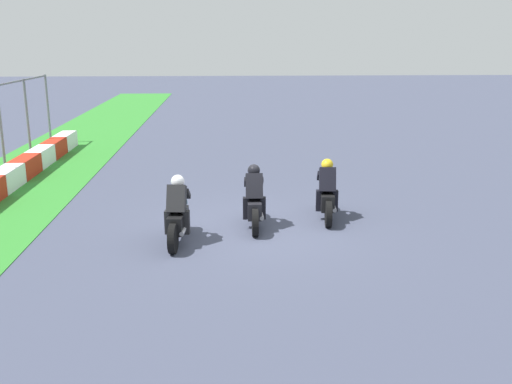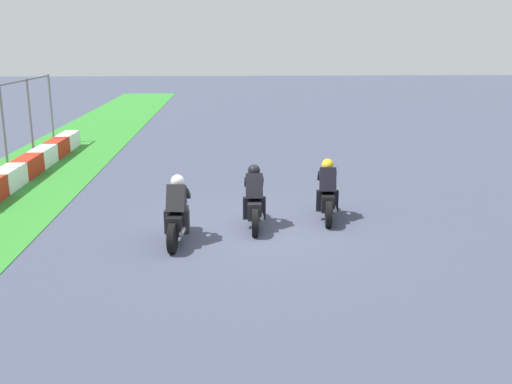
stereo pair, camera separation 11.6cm
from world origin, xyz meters
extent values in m
plane|color=#40455A|center=(0.00, 0.00, 0.00)|extent=(120.00, 120.00, 0.00)
cube|color=white|center=(4.18, 7.24, 0.32)|extent=(1.64, 0.60, 0.64)
cube|color=red|center=(5.86, 7.24, 0.32)|extent=(1.64, 0.60, 0.64)
cube|color=white|center=(7.53, 7.24, 0.32)|extent=(1.64, 0.60, 0.64)
cube|color=red|center=(9.20, 7.24, 0.32)|extent=(1.64, 0.60, 0.64)
cube|color=white|center=(10.88, 7.24, 0.32)|extent=(1.64, 0.60, 0.64)
cylinder|color=slate|center=(6.83, 8.25, 1.47)|extent=(0.10, 0.10, 2.94)
cylinder|color=slate|center=(9.56, 8.25, 1.47)|extent=(0.10, 0.10, 2.94)
cylinder|color=slate|center=(12.30, 8.25, 1.47)|extent=(0.10, 0.10, 2.94)
cylinder|color=black|center=(1.46, -1.90, 0.32)|extent=(0.65, 0.20, 0.64)
cylinder|color=black|center=(0.07, -1.77, 0.32)|extent=(0.65, 0.20, 0.64)
cube|color=black|center=(0.76, -1.83, 0.50)|extent=(1.13, 0.43, 0.40)
ellipsoid|color=black|center=(0.86, -1.84, 0.80)|extent=(0.51, 0.35, 0.24)
cube|color=red|center=(0.25, -1.78, 0.52)|extent=(0.08, 0.17, 0.08)
cylinder|color=#A5A5AD|center=(0.40, -1.96, 0.37)|extent=(0.43, 0.14, 0.10)
cube|color=black|center=(0.66, -1.82, 1.02)|extent=(0.52, 0.45, 0.66)
sphere|color=gold|center=(0.88, -1.85, 1.36)|extent=(0.33, 0.33, 0.30)
cube|color=#385771|center=(1.26, -1.88, 0.84)|extent=(0.18, 0.27, 0.23)
cube|color=black|center=(0.66, -1.62, 0.50)|extent=(0.19, 0.16, 0.52)
cube|color=black|center=(0.62, -2.02, 0.50)|extent=(0.19, 0.16, 0.52)
cube|color=black|center=(1.06, -1.68, 1.04)|extent=(0.39, 0.14, 0.31)
cube|color=black|center=(1.02, -2.04, 1.04)|extent=(0.39, 0.14, 0.31)
cylinder|color=black|center=(0.90, 0.00, 0.32)|extent=(0.64, 0.15, 0.64)
cylinder|color=black|center=(-0.50, 0.03, 0.32)|extent=(0.64, 0.15, 0.64)
cube|color=black|center=(0.20, 0.01, 0.50)|extent=(1.10, 0.34, 0.40)
ellipsoid|color=black|center=(0.30, 0.01, 0.80)|extent=(0.48, 0.31, 0.24)
cube|color=red|center=(-0.31, 0.02, 0.52)|extent=(0.06, 0.16, 0.08)
cylinder|color=#A5A5AD|center=(-0.15, -0.14, 0.37)|extent=(0.42, 0.11, 0.10)
cube|color=black|center=(0.10, 0.02, 1.02)|extent=(0.49, 0.41, 0.66)
sphere|color=black|center=(0.32, 0.01, 1.36)|extent=(0.30, 0.30, 0.30)
cube|color=slate|center=(0.70, 0.01, 0.84)|extent=(0.16, 0.26, 0.23)
cube|color=black|center=(0.09, 0.22, 0.50)|extent=(0.18, 0.14, 0.52)
cube|color=black|center=(0.08, -0.18, 0.50)|extent=(0.18, 0.14, 0.52)
cube|color=black|center=(0.49, 0.19, 1.04)|extent=(0.39, 0.11, 0.31)
cube|color=black|center=(0.48, -0.17, 1.04)|extent=(0.39, 0.11, 0.31)
cylinder|color=black|center=(-0.11, 1.69, 0.32)|extent=(0.65, 0.20, 0.64)
cylinder|color=black|center=(-1.51, 1.81, 0.32)|extent=(0.65, 0.20, 0.64)
cube|color=black|center=(-0.81, 1.75, 0.50)|extent=(1.12, 0.42, 0.40)
ellipsoid|color=black|center=(-0.71, 1.74, 0.80)|extent=(0.51, 0.34, 0.24)
cube|color=red|center=(-1.32, 1.80, 0.52)|extent=(0.07, 0.16, 0.08)
cylinder|color=#A5A5AD|center=(-1.17, 1.62, 0.37)|extent=(0.43, 0.14, 0.10)
cube|color=black|center=(-0.91, 1.76, 1.02)|extent=(0.52, 0.44, 0.66)
sphere|color=silver|center=(-0.69, 1.74, 1.36)|extent=(0.33, 0.33, 0.30)
cube|color=teal|center=(-0.31, 1.70, 0.84)|extent=(0.18, 0.27, 0.23)
cube|color=black|center=(-0.91, 1.96, 0.50)|extent=(0.19, 0.16, 0.52)
cube|color=black|center=(-0.95, 1.56, 0.50)|extent=(0.19, 0.16, 0.52)
cube|color=black|center=(-0.51, 1.90, 1.04)|extent=(0.39, 0.13, 0.31)
cube|color=black|center=(-0.55, 1.54, 1.04)|extent=(0.39, 0.13, 0.31)
camera|label=1|loc=(-13.15, 0.70, 4.38)|focal=40.80mm
camera|label=2|loc=(-13.16, 0.59, 4.38)|focal=40.80mm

